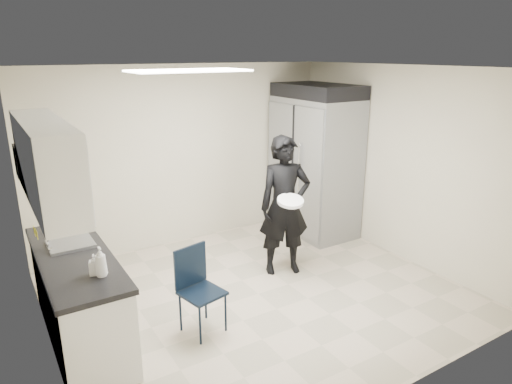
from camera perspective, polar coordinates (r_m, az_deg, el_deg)
floor at (r=5.56m, az=0.28°, el=-12.61°), size 4.50×4.50×0.00m
ceiling at (r=4.82m, az=0.33°, el=15.28°), size 4.50×4.50×0.00m
back_wall at (r=6.76m, az=-8.74°, el=4.51°), size 4.50×0.00×4.50m
left_wall at (r=4.35m, az=-25.78°, el=-4.22°), size 0.00×4.00×4.00m
right_wall at (r=6.48m, az=17.48°, el=3.35°), size 0.00×4.00×4.00m
ceiling_panel at (r=4.90m, az=-8.42°, el=14.78°), size 1.20×0.60×0.02m
lower_counter at (r=4.92m, az=-21.21°, el=-12.38°), size 0.60×1.90×0.86m
countertop at (r=4.72m, az=-21.80°, el=-7.55°), size 0.64×1.95×0.05m
sink at (r=4.96m, az=-22.10°, el=-6.59°), size 0.42×0.40×0.14m
faucet at (r=4.88m, az=-24.60°, el=-5.36°), size 0.02×0.02×0.24m
upper_cabinets at (r=4.41m, az=-24.73°, el=3.36°), size 0.35×1.80×0.75m
towel_dispenser at (r=5.57m, az=-26.75°, el=3.52°), size 0.22×0.30×0.35m
notice_sticker_left at (r=4.47m, az=-25.73°, el=-4.75°), size 0.00×0.12×0.07m
notice_sticker_right at (r=4.67m, az=-25.96°, el=-4.40°), size 0.00×0.12×0.07m
commercial_fridge at (r=7.14m, az=7.37°, el=3.18°), size 0.80×1.35×2.10m
fridge_compressor at (r=6.95m, az=7.74°, el=12.41°), size 0.80×1.35×0.20m
folding_chair at (r=4.73m, az=-6.74°, el=-12.44°), size 0.46×0.46×0.86m
man_tuxedo at (r=5.76m, az=3.60°, el=-1.76°), size 0.76×0.63×1.79m
bucket_lid at (r=5.48m, az=4.33°, el=-1.12°), size 0.41×0.41×0.04m
soap_bottle_a at (r=4.15m, az=-18.86°, el=-8.24°), size 0.11×0.11×0.27m
soap_bottle_b at (r=4.21m, az=-19.57°, el=-8.53°), size 0.10×0.11×0.19m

